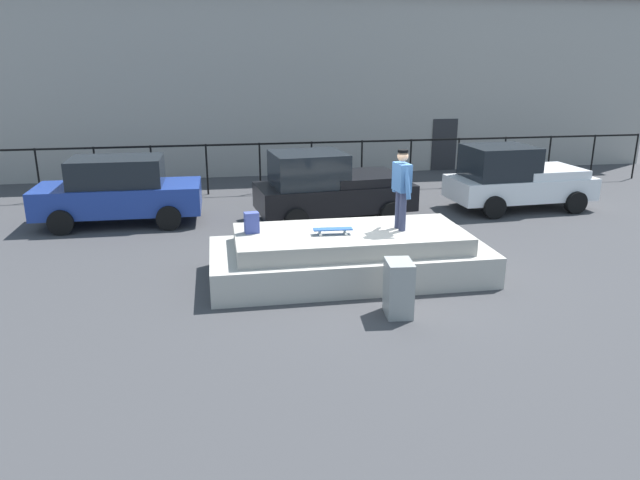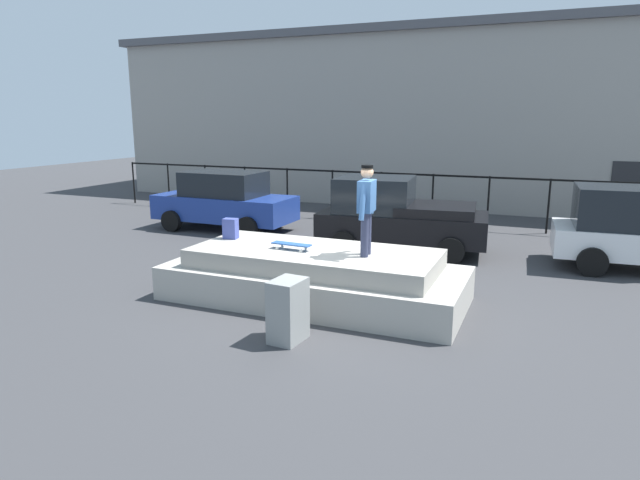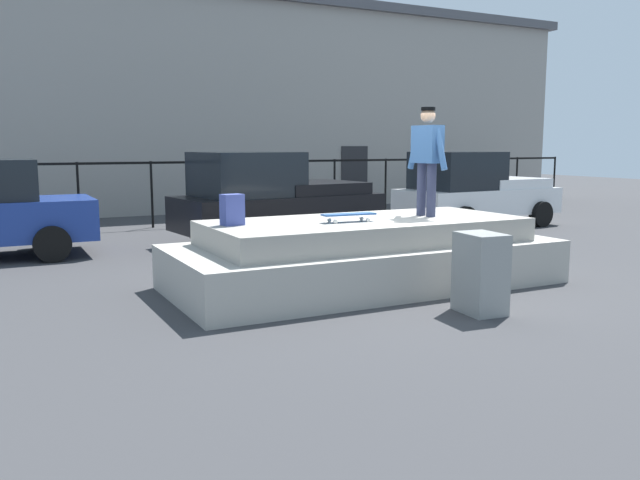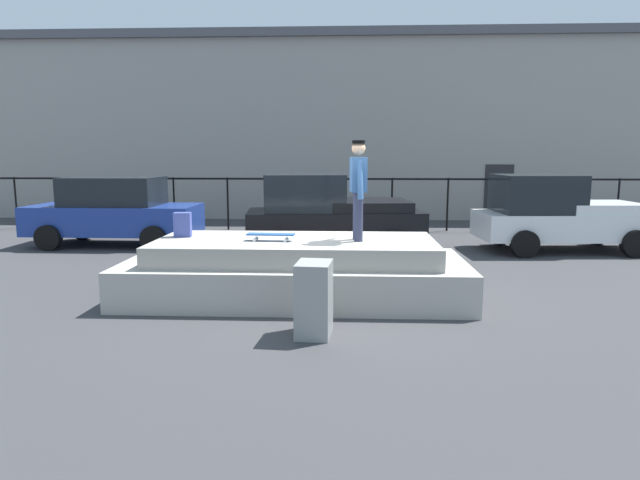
# 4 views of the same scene
# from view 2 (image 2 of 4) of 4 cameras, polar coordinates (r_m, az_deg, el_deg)

# --- Properties ---
(ground_plane) EXTENTS (60.00, 60.00, 0.00)m
(ground_plane) POSITION_cam_2_polar(r_m,az_deg,el_deg) (10.32, 2.03, -6.61)
(ground_plane) COLOR #38383A
(concrete_ledge) EXTENTS (5.60, 2.46, 0.97)m
(concrete_ledge) POSITION_cam_2_polar(r_m,az_deg,el_deg) (10.45, -0.59, -3.80)
(concrete_ledge) COLOR #ADA89E
(concrete_ledge) RESTS_ON ground_plane
(skateboarder) EXTENTS (0.28, 0.85, 1.61)m
(skateboarder) POSITION_cam_2_polar(r_m,az_deg,el_deg) (9.72, 4.84, 3.75)
(skateboarder) COLOR #2D334C
(skateboarder) RESTS_ON concrete_ledge
(skateboard) EXTENTS (0.78, 0.26, 0.12)m
(skateboard) POSITION_cam_2_polar(r_m,az_deg,el_deg) (10.28, -2.97, -0.46)
(skateboard) COLOR #264C8C
(skateboard) RESTS_ON concrete_ledge
(backpack) EXTENTS (0.30, 0.23, 0.41)m
(backpack) POSITION_cam_2_polar(r_m,az_deg,el_deg) (11.34, -9.24, 1.17)
(backpack) COLOR #3F4C99
(backpack) RESTS_ON concrete_ledge
(car_blue_sedan_near) EXTENTS (4.30, 2.04, 1.78)m
(car_blue_sedan_near) POSITION_cam_2_polar(r_m,az_deg,el_deg) (17.13, -9.85, 4.04)
(car_blue_sedan_near) COLOR navy
(car_blue_sedan_near) RESTS_ON ground_plane
(car_black_pickup_mid) EXTENTS (4.37, 2.45, 1.89)m
(car_black_pickup_mid) POSITION_cam_2_polar(r_m,az_deg,el_deg) (14.26, 7.95, 2.54)
(car_black_pickup_mid) COLOR black
(car_black_pickup_mid) RESTS_ON ground_plane
(utility_box) EXTENTS (0.49, 0.64, 0.98)m
(utility_box) POSITION_cam_2_polar(r_m,az_deg,el_deg) (8.54, -3.34, -7.29)
(utility_box) COLOR gray
(utility_box) RESTS_ON ground_plane
(fence_row) EXTENTS (24.06, 0.06, 1.64)m
(fence_row) POSITION_cam_2_polar(r_m,az_deg,el_deg) (17.89, 11.59, 5.08)
(fence_row) COLOR black
(fence_row) RESTS_ON ground_plane
(warehouse_building) EXTENTS (29.25, 7.96, 6.72)m
(warehouse_building) POSITION_cam_2_polar(r_m,az_deg,el_deg) (24.30, 15.02, 12.13)
(warehouse_building) COLOR gray
(warehouse_building) RESTS_ON ground_plane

